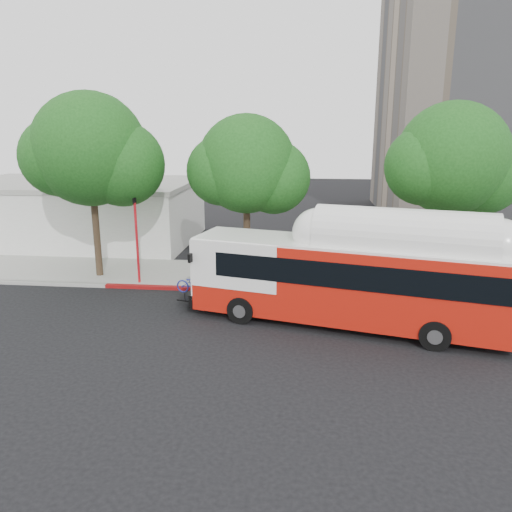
{
  "coord_description": "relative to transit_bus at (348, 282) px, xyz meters",
  "views": [
    {
      "loc": [
        2.17,
        -19.42,
        7.97
      ],
      "look_at": [
        -0.2,
        3.0,
        2.09
      ],
      "focal_mm": 35.0,
      "sensor_mm": 36.0,
      "label": 1
    }
  ],
  "objects": [
    {
      "name": "low_commercial_bldg",
      "position": [
        -17.85,
        13.91,
        0.28
      ],
      "size": [
        16.2,
        10.2,
        4.25
      ],
      "color": "silver",
      "rests_on": "ground"
    },
    {
      "name": "transit_bus",
      "position": [
        0.0,
        0.0,
        0.0
      ],
      "size": [
        13.68,
        5.63,
        3.99
      ],
      "rotation": [
        0.0,
        0.0,
        -0.24
      ],
      "color": "red",
      "rests_on": "ground"
    },
    {
      "name": "red_curb_segment",
      "position": [
        -6.85,
        3.81,
        -1.79
      ],
      "size": [
        10.0,
        0.32,
        0.16
      ],
      "primitive_type": "cube",
      "color": "maroon",
      "rests_on": "ground"
    },
    {
      "name": "ground",
      "position": [
        -3.85,
        -0.09,
        -1.87
      ],
      "size": [
        120.0,
        120.0,
        0.0
      ],
      "primitive_type": "plane",
      "color": "black",
      "rests_on": "ground"
    },
    {
      "name": "apartment_tower",
      "position": [
        14.15,
        27.91,
        15.75
      ],
      "size": [
        18.0,
        18.0,
        37.0
      ],
      "color": "gray",
      "rests_on": "ground"
    },
    {
      "name": "sidewalk",
      "position": [
        -3.85,
        6.41,
        -1.79
      ],
      "size": [
        60.0,
        5.0,
        0.15
      ],
      "primitive_type": "cube",
      "color": "gray",
      "rests_on": "ground"
    },
    {
      "name": "street_tree_right",
      "position": [
        5.59,
        5.77,
        4.39
      ],
      "size": [
        6.21,
        5.4,
        9.18
      ],
      "color": "#2D2116",
      "rests_on": "ground"
    },
    {
      "name": "signal_pole",
      "position": [
        -10.27,
        4.34,
        0.46
      ],
      "size": [
        0.13,
        0.43,
        4.53
      ],
      "color": "red",
      "rests_on": "ground"
    },
    {
      "name": "curb_strip",
      "position": [
        -3.85,
        3.81,
        -1.79
      ],
      "size": [
        60.0,
        0.3,
        0.15
      ],
      "primitive_type": "cube",
      "color": "gray",
      "rests_on": "ground"
    },
    {
      "name": "street_tree_mid",
      "position": [
        -4.44,
        5.97,
        4.04
      ],
      "size": [
        5.75,
        5.0,
        8.62
      ],
      "color": "#2D2116",
      "rests_on": "ground"
    },
    {
      "name": "street_tree_left",
      "position": [
        -12.38,
        5.47,
        4.74
      ],
      "size": [
        6.67,
        5.8,
        9.74
      ],
      "color": "#2D2116",
      "rests_on": "ground"
    }
  ]
}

